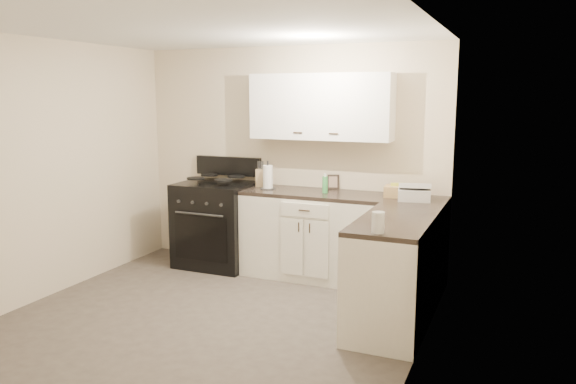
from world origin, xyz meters
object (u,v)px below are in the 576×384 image
at_px(wicker_basket, 401,192).
at_px(countertop_grill, 414,194).
at_px(paper_towel, 268,177).
at_px(stove, 217,226).
at_px(knife_block, 261,178).

height_order(wicker_basket, countertop_grill, countertop_grill).
bearing_deg(paper_towel, wicker_basket, 3.23).
height_order(stove, paper_towel, paper_towel).
bearing_deg(knife_block, stove, -171.54).
xyz_separation_m(stove, wicker_basket, (2.11, 0.09, 0.54)).
relative_size(stove, wicker_basket, 3.05).
relative_size(knife_block, paper_towel, 0.76).
height_order(paper_towel, countertop_grill, paper_towel).
bearing_deg(countertop_grill, wicker_basket, 130.89).
bearing_deg(wicker_basket, countertop_grill, -38.45).
distance_m(wicker_basket, countertop_grill, 0.19).
relative_size(stove, knife_block, 5.11).
height_order(knife_block, countertop_grill, knife_block).
relative_size(knife_block, wicker_basket, 0.60).
relative_size(paper_towel, countertop_grill, 0.85).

